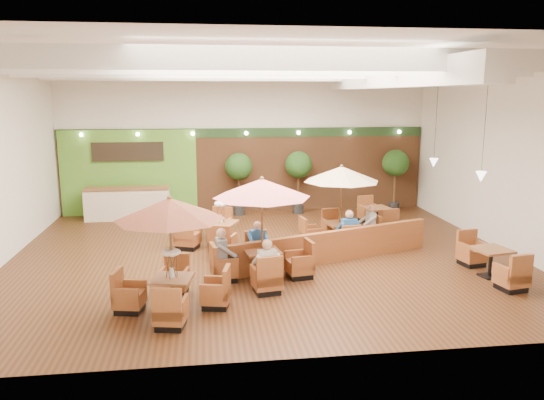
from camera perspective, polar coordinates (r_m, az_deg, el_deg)
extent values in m
plane|color=#381E0F|center=(15.07, -0.89, -6.00)|extent=(14.00, 14.00, 0.00)
cube|color=silver|center=(20.44, -2.84, 6.41)|extent=(14.00, 0.04, 5.50)
cube|color=silver|center=(8.63, 3.60, -0.26)|extent=(14.00, 0.04, 5.50)
cube|color=silver|center=(16.79, 23.63, 4.43)|extent=(0.04, 12.00, 5.50)
cube|color=white|center=(14.43, -0.96, 15.35)|extent=(14.00, 12.00, 0.04)
cube|color=brown|center=(20.50, -2.80, 3.20)|extent=(13.90, 0.10, 3.20)
cube|color=#1E3819|center=(20.34, -2.83, 7.24)|extent=(13.90, 0.12, 0.35)
cube|color=#55932A|center=(20.57, -15.11, 2.84)|extent=(5.00, 0.08, 3.20)
cube|color=black|center=(20.39, -15.25, 5.04)|extent=(2.60, 0.08, 0.70)
cube|color=white|center=(15.20, 12.62, 12.80)|extent=(0.60, 11.00, 0.60)
cube|color=white|center=(10.45, 1.61, 14.99)|extent=(13.60, 0.12, 0.45)
cube|color=white|center=(13.12, -0.29, 14.23)|extent=(13.60, 0.12, 0.45)
cube|color=white|center=(15.70, -1.51, 13.74)|extent=(13.60, 0.12, 0.45)
cube|color=white|center=(18.38, -2.40, 13.37)|extent=(13.60, 0.12, 0.45)
cylinder|color=black|center=(15.24, 21.99, 8.31)|extent=(0.01, 0.01, 3.20)
cone|color=white|center=(15.38, 21.56, 2.36)|extent=(0.28, 0.28, 0.28)
cylinder|color=black|center=(17.92, 17.29, 8.93)|extent=(0.01, 0.01, 3.20)
cone|color=white|center=(18.04, 16.99, 3.86)|extent=(0.28, 0.28, 0.28)
sphere|color=#FFEAC6|center=(20.52, -19.84, 6.63)|extent=(0.14, 0.14, 0.14)
sphere|color=#FFEAC6|center=(20.19, -14.25, 6.88)|extent=(0.14, 0.14, 0.14)
sphere|color=#FFEAC6|center=(20.05, -8.53, 7.07)|extent=(0.14, 0.14, 0.14)
sphere|color=#FFEAC6|center=(20.11, -2.78, 7.19)|extent=(0.14, 0.14, 0.14)
sphere|color=#FFEAC6|center=(20.37, 2.88, 7.24)|extent=(0.14, 0.14, 0.14)
sphere|color=#FFEAC6|center=(20.82, 8.35, 7.23)|extent=(0.14, 0.14, 0.14)
sphere|color=#FFEAC6|center=(21.45, 13.54, 7.15)|extent=(0.14, 0.14, 0.14)
cube|color=beige|center=(19.98, -15.24, -0.46)|extent=(3.00, 0.70, 1.10)
cube|color=brown|center=(19.87, -15.33, 1.24)|extent=(3.00, 0.75, 0.06)
cube|color=brown|center=(14.51, 6.65, -4.98)|extent=(5.94, 2.30, 0.87)
cube|color=brown|center=(11.42, -10.68, -8.32)|extent=(0.94, 0.94, 0.06)
cylinder|color=black|center=(11.54, -10.62, -9.87)|extent=(0.09, 0.09, 0.62)
cube|color=black|center=(11.66, -10.56, -11.38)|extent=(0.50, 0.50, 0.04)
cube|color=brown|center=(10.73, -10.86, -11.92)|extent=(0.69, 0.69, 0.30)
cube|color=brown|center=(10.40, -10.73, -11.00)|extent=(0.59, 0.21, 0.66)
cube|color=brown|center=(10.73, -12.34, -10.89)|extent=(0.17, 0.52, 0.26)
cube|color=brown|center=(10.60, -9.44, -11.07)|extent=(0.17, 0.52, 0.26)
cube|color=black|center=(10.82, -10.82, -12.98)|extent=(0.61, 0.61, 0.13)
cube|color=brown|center=(12.40, -10.39, -8.66)|extent=(0.69, 0.69, 0.30)
cube|color=brown|center=(12.54, -10.60, -7.08)|extent=(0.59, 0.21, 0.66)
cube|color=brown|center=(12.28, -9.16, -7.90)|extent=(0.17, 0.52, 0.26)
cube|color=brown|center=(12.41, -11.66, -7.78)|extent=(0.17, 0.52, 0.26)
cube|color=black|center=(12.48, -10.35, -9.60)|extent=(0.61, 0.61, 0.13)
cube|color=brown|center=(11.65, -15.09, -10.21)|extent=(0.69, 0.69, 0.30)
cube|color=brown|center=(11.57, -13.93, -8.81)|extent=(0.21, 0.59, 0.66)
cube|color=brown|center=(11.83, -14.71, -8.88)|extent=(0.52, 0.17, 0.26)
cube|color=brown|center=(11.34, -15.58, -9.81)|extent=(0.52, 0.17, 0.26)
cube|color=black|center=(11.73, -15.03, -11.20)|extent=(0.61, 0.61, 0.13)
cube|color=brown|center=(11.54, -6.08, -10.08)|extent=(0.69, 0.69, 0.30)
cube|color=brown|center=(11.40, -7.33, -8.87)|extent=(0.21, 0.59, 0.66)
cube|color=brown|center=(11.22, -6.34, -9.68)|extent=(0.52, 0.17, 0.26)
cube|color=brown|center=(11.73, -5.87, -8.73)|extent=(0.52, 0.17, 0.26)
cube|color=black|center=(11.62, -6.06, -11.08)|extent=(0.61, 0.61, 0.13)
cylinder|color=brown|center=(11.27, -10.77, -5.92)|extent=(0.06, 0.06, 2.36)
cone|color=#5A2A1A|center=(11.02, -10.96, -0.93)|extent=(2.27, 2.27, 0.45)
sphere|color=brown|center=(10.97, -11.00, 0.24)|extent=(0.10, 0.10, 0.10)
cylinder|color=silver|center=(11.38, -10.70, -7.66)|extent=(0.10, 0.10, 0.22)
cube|color=brown|center=(13.01, -1.08, -5.54)|extent=(0.96, 0.96, 0.06)
cylinder|color=black|center=(13.12, -1.07, -6.99)|extent=(0.10, 0.10, 0.65)
cube|color=black|center=(13.23, -1.06, -8.41)|extent=(0.51, 0.51, 0.04)
cube|color=brown|center=(12.26, -0.58, -8.65)|extent=(0.70, 0.70, 0.32)
cube|color=brown|center=(11.92, -0.63, -7.73)|extent=(0.62, 0.19, 0.69)
cube|color=brown|center=(12.12, -1.89, -7.90)|extent=(0.16, 0.55, 0.28)
cube|color=brown|center=(12.27, 0.72, -7.66)|extent=(0.16, 0.55, 0.28)
cube|color=black|center=(12.34, -0.58, -9.64)|extent=(0.62, 0.62, 0.14)
cube|color=brown|center=(14.02, -1.49, -6.07)|extent=(0.70, 0.70, 0.32)
cube|color=brown|center=(14.18, -1.45, -4.62)|extent=(0.62, 0.19, 0.69)
cube|color=brown|center=(14.04, -0.37, -5.20)|extent=(0.16, 0.55, 0.28)
cube|color=brown|center=(13.90, -2.64, -5.39)|extent=(0.16, 0.55, 0.28)
cube|color=black|center=(14.09, -1.49, -6.95)|extent=(0.62, 0.62, 0.14)
cube|color=brown|center=(13.07, -5.18, -7.41)|extent=(0.70, 0.70, 0.32)
cube|color=brown|center=(12.95, -4.07, -6.20)|extent=(0.19, 0.62, 0.69)
cube|color=brown|center=(13.28, -5.44, -6.22)|extent=(0.55, 0.16, 0.28)
cube|color=brown|center=(12.74, -4.94, -6.97)|extent=(0.55, 0.16, 0.28)
cube|color=black|center=(13.15, -5.17, -8.35)|extent=(0.62, 0.62, 0.14)
cube|color=brown|center=(13.27, 2.98, -7.10)|extent=(0.70, 0.70, 0.32)
cube|color=brown|center=(13.17, 1.88, -5.87)|extent=(0.19, 0.62, 0.69)
cube|color=brown|center=(12.95, 3.41, -6.65)|extent=(0.55, 0.16, 0.28)
cube|color=brown|center=(13.46, 2.59, -5.94)|extent=(0.55, 0.16, 0.28)
cube|color=black|center=(13.34, 2.97, -8.02)|extent=(0.62, 0.62, 0.14)
cylinder|color=brown|center=(12.87, -1.08, -3.32)|extent=(0.06, 0.06, 2.46)
cone|color=#C65F62|center=(12.65, -1.10, 1.30)|extent=(2.36, 2.36, 0.45)
sphere|color=brown|center=(12.61, -1.11, 2.33)|extent=(0.10, 0.10, 0.10)
cube|color=brown|center=(16.04, 7.34, -2.51)|extent=(0.91, 0.91, 0.06)
cylinder|color=black|center=(16.12, 7.31, -3.65)|extent=(0.09, 0.09, 0.62)
cube|color=black|center=(16.21, 7.29, -4.77)|extent=(0.48, 0.48, 0.04)
cube|color=brown|center=(15.31, 8.16, -4.73)|extent=(0.66, 0.66, 0.30)
cube|color=brown|center=(15.00, 8.30, -3.95)|extent=(0.59, 0.18, 0.66)
cube|color=brown|center=(15.15, 7.23, -4.14)|extent=(0.15, 0.52, 0.26)
cube|color=brown|center=(15.37, 9.11, -3.97)|extent=(0.15, 0.52, 0.26)
cube|color=black|center=(15.37, 8.13, -5.51)|extent=(0.59, 0.59, 0.13)
cube|color=brown|center=(16.98, 6.55, -3.09)|extent=(0.66, 0.66, 0.30)
cube|color=brown|center=(17.15, 6.49, -1.98)|extent=(0.59, 0.18, 0.66)
cube|color=brown|center=(17.04, 7.41, -2.41)|extent=(0.15, 0.52, 0.26)
cube|color=brown|center=(16.84, 5.70, -2.54)|extent=(0.15, 0.52, 0.26)
cube|color=black|center=(17.04, 6.53, -3.80)|extent=(0.59, 0.59, 0.13)
cube|color=brown|center=(15.94, 4.18, -4.00)|extent=(0.66, 0.66, 0.30)
cube|color=brown|center=(15.89, 5.08, -3.02)|extent=(0.18, 0.59, 0.66)
cube|color=brown|center=(16.14, 3.86, -3.11)|extent=(0.52, 0.15, 0.26)
cube|color=brown|center=(15.64, 4.53, -3.59)|extent=(0.52, 0.15, 0.26)
cube|color=black|center=(16.00, 4.17, -4.75)|extent=(0.59, 0.59, 0.13)
cube|color=brown|center=(16.39, 10.35, -3.73)|extent=(0.66, 0.66, 0.30)
cube|color=brown|center=(16.28, 9.53, -2.78)|extent=(0.18, 0.59, 0.66)
cube|color=brown|center=(16.10, 10.80, -3.32)|extent=(0.52, 0.15, 0.26)
cube|color=brown|center=(16.58, 9.96, -2.87)|extent=(0.52, 0.15, 0.26)
cube|color=black|center=(16.44, 10.32, -4.46)|extent=(0.59, 0.59, 0.13)
cylinder|color=brown|center=(15.93, 7.39, -0.76)|extent=(0.06, 0.06, 2.36)
cone|color=#C7AC8A|center=(15.76, 7.48, 2.80)|extent=(2.26, 2.26, 0.45)
sphere|color=brown|center=(15.72, 7.50, 3.62)|extent=(0.10, 0.10, 0.10)
cube|color=brown|center=(15.73, -5.53, -2.50)|extent=(1.14, 1.14, 0.06)
cylinder|color=black|center=(15.82, -5.50, -3.77)|extent=(0.10, 0.10, 0.68)
cube|color=black|center=(15.92, -5.48, -5.03)|extent=(0.60, 0.60, 0.04)
cube|color=brown|center=(14.89, -5.37, -5.01)|extent=(0.83, 0.83, 0.33)
cube|color=brown|center=(14.57, -4.96, -4.10)|extent=(0.64, 0.33, 0.72)
cube|color=brown|center=(14.94, -6.47, -4.16)|extent=(0.28, 0.56, 0.29)
cube|color=brown|center=(14.74, -4.28, -4.33)|extent=(0.28, 0.56, 0.29)
cube|color=black|center=(14.96, -5.35, -5.89)|extent=(0.74, 0.74, 0.14)
cube|color=brown|center=(16.79, -5.62, -3.14)|extent=(0.83, 0.83, 0.33)
cube|color=brown|center=(16.96, -6.00, -1.93)|extent=(0.64, 0.33, 0.72)
cube|color=brown|center=(16.64, -4.66, -2.52)|extent=(0.28, 0.56, 0.29)
cube|color=brown|center=(16.84, -6.59, -2.40)|extent=(0.28, 0.56, 0.29)
cube|color=black|center=(16.85, -5.60, -3.93)|extent=(0.74, 0.74, 0.14)
cube|color=brown|center=(15.84, -9.06, -4.11)|extent=(0.83, 0.83, 0.33)
cube|color=brown|center=(15.85, -8.18, -2.92)|extent=(0.33, 0.64, 0.72)
cube|color=brown|center=(16.05, -8.67, -3.13)|extent=(0.56, 0.28, 0.29)
cube|color=brown|center=(15.52, -9.52, -3.66)|extent=(0.56, 0.28, 0.29)
cube|color=black|center=(15.90, -9.04, -4.94)|extent=(0.74, 0.74, 0.14)
cylinder|color=silver|center=(15.70, -5.54, -2.00)|extent=(0.10, 0.10, 0.22)
cube|color=brown|center=(14.25, 22.55, -4.96)|extent=(0.96, 0.96, 0.06)
cylinder|color=black|center=(14.34, 22.45, -6.28)|extent=(0.10, 0.10, 0.64)
cube|color=black|center=(14.44, 22.35, -7.57)|extent=(0.51, 0.51, 0.04)
cube|color=brown|center=(13.61, 24.36, -7.66)|extent=(0.70, 0.70, 0.31)
cube|color=brown|center=(13.30, 24.86, -6.81)|extent=(0.61, 0.20, 0.68)
cube|color=brown|center=(13.37, 23.52, -7.04)|extent=(0.17, 0.54, 0.27)
cube|color=brown|center=(13.74, 25.31, -6.71)|extent=(0.17, 0.54, 0.27)
cube|color=black|center=(13.68, 24.29, -8.55)|extent=(0.62, 0.62, 0.14)
cube|color=brown|center=(15.13, 20.70, -5.52)|extent=(0.70, 0.70, 0.31)
cube|color=brown|center=(15.28, 20.49, -4.20)|extent=(0.61, 0.20, 0.68)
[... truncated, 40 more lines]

